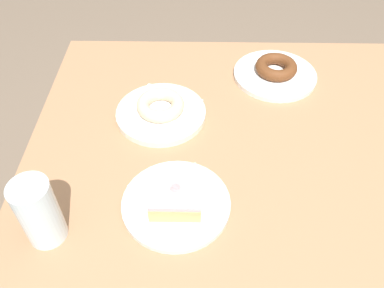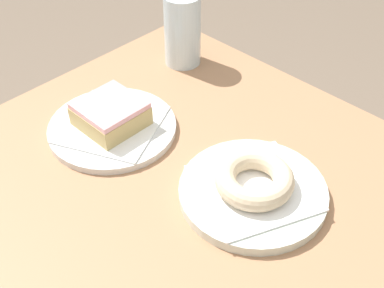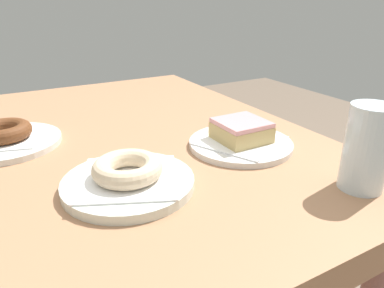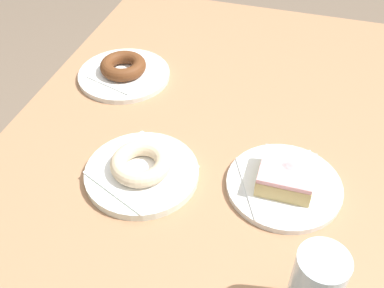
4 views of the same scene
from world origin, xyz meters
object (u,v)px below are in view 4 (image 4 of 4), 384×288
plate_glazed_square (284,186)px  plate_chocolate_ring (124,75)px  plate_sugar_ring (142,173)px  donut_glazed_square (286,174)px  donut_chocolate_ring (123,66)px  water_glass (315,288)px  donut_sugar_ring (141,163)px

plate_glazed_square → plate_chocolate_ring: bearing=59.8°
plate_sugar_ring → donut_glazed_square: bearing=-79.6°
donut_chocolate_ring → water_glass: 0.65m
plate_glazed_square → plate_sugar_ring: plate_sugar_ring is taller
plate_chocolate_ring → donut_chocolate_ring: size_ratio=2.00×
donut_glazed_square → plate_sugar_ring: donut_glazed_square is taller
plate_sugar_ring → donut_sugar_ring: size_ratio=1.89×
donut_chocolate_ring → donut_sugar_ring: donut_sugar_ring is taller
donut_glazed_square → water_glass: size_ratio=0.69×
plate_glazed_square → plate_chocolate_ring: same height
water_glass → plate_chocolate_ring: bearing=45.6°
donut_glazed_square → plate_sugar_ring: (-0.05, 0.25, -0.03)m
donut_chocolate_ring → plate_sugar_ring: donut_chocolate_ring is taller
plate_chocolate_ring → donut_glazed_square: bearing=-120.2°
plate_chocolate_ring → plate_sugar_ring: 0.32m
donut_chocolate_ring → donut_sugar_ring: (-0.28, -0.15, 0.00)m
plate_glazed_square → plate_chocolate_ring: 0.46m
plate_glazed_square → plate_sugar_ring: size_ratio=0.99×
donut_sugar_ring → plate_glazed_square: bearing=-79.6°
plate_glazed_square → water_glass: water_glass is taller
donut_glazed_square → plate_chocolate_ring: 0.46m
donut_glazed_square → plate_sugar_ring: bearing=100.4°
plate_glazed_square → donut_chocolate_ring: (0.23, 0.40, 0.02)m
donut_glazed_square → plate_sugar_ring: 0.25m
donut_sugar_ring → plate_chocolate_ring: bearing=28.8°
plate_glazed_square → water_glass: bearing=-163.9°
plate_chocolate_ring → water_glass: bearing=-134.4°
donut_glazed_square → plate_chocolate_ring: size_ratio=0.44×
plate_glazed_square → water_glass: (-0.22, -0.06, 0.06)m
donut_glazed_square → water_glass: 0.23m
donut_chocolate_ring → plate_sugar_ring: 0.32m
plate_glazed_square → donut_glazed_square: donut_glazed_square is taller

